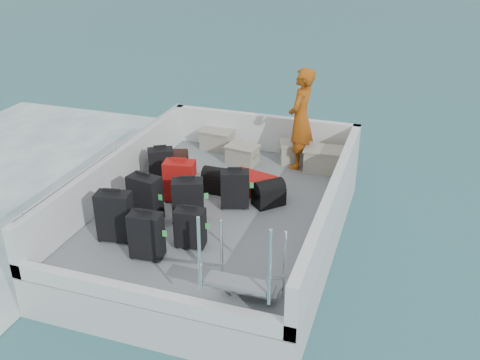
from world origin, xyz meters
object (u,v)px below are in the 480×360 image
(suitcase_0, at_px, (115,217))
(suitcase_5, at_px, (180,181))
(crate_2, at_px, (297,153))
(suitcase_7, at_px, (235,189))
(passenger, at_px, (301,119))
(crate_3, at_px, (323,160))
(suitcase_8, at_px, (252,184))
(crate_0, at_px, (218,140))
(suitcase_2, at_px, (161,166))
(suitcase_4, at_px, (188,201))
(suitcase_1, at_px, (145,198))
(suitcase_6, at_px, (190,228))
(crate_1, at_px, (242,155))
(suitcase_3, at_px, (147,236))

(suitcase_0, relative_size, suitcase_5, 1.09)
(crate_2, bearing_deg, suitcase_7, -104.28)
(suitcase_7, relative_size, passenger, 0.34)
(crate_3, relative_size, passenger, 0.36)
(suitcase_7, bearing_deg, suitcase_5, 165.49)
(passenger, bearing_deg, suitcase_8, -14.69)
(suitcase_0, xyz_separation_m, suitcase_7, (1.25, 1.40, -0.06))
(suitcase_8, relative_size, crate_0, 1.20)
(suitcase_2, distance_m, suitcase_7, 1.51)
(suitcase_4, xyz_separation_m, suitcase_7, (0.50, 0.63, -0.03))
(crate_2, bearing_deg, suitcase_5, -124.27)
(crate_3, bearing_deg, suitcase_1, -130.36)
(suitcase_0, distance_m, suitcase_7, 1.88)
(suitcase_7, distance_m, suitcase_8, 0.61)
(suitcase_6, relative_size, crate_1, 1.07)
(suitcase_0, bearing_deg, suitcase_5, 64.52)
(suitcase_3, bearing_deg, crate_2, 67.86)
(passenger, bearing_deg, crate_3, 90.15)
(suitcase_2, xyz_separation_m, passenger, (2.03, 1.39, 0.59))
(suitcase_3, distance_m, crate_0, 3.79)
(crate_0, height_order, crate_2, crate_0)
(suitcase_8, bearing_deg, suitcase_2, 110.47)
(suitcase_4, bearing_deg, suitcase_7, 29.57)
(suitcase_7, distance_m, crate_1, 1.66)
(suitcase_2, height_order, passenger, passenger)
(suitcase_3, relative_size, suitcase_6, 1.16)
(suitcase_3, height_order, suitcase_8, suitcase_3)
(suitcase_1, height_order, suitcase_4, suitcase_1)
(suitcase_8, bearing_deg, crate_0, 52.25)
(suitcase_2, xyz_separation_m, suitcase_8, (1.53, 0.15, -0.16))
(suitcase_8, bearing_deg, passenger, -7.11)
(crate_1, bearing_deg, suitcase_1, -106.50)
(suitcase_5, distance_m, crate_0, 2.17)
(crate_1, bearing_deg, crate_2, 22.86)
(crate_0, distance_m, crate_2, 1.59)
(suitcase_7, bearing_deg, suitcase_6, -117.74)
(suitcase_6, bearing_deg, suitcase_4, 108.62)
(suitcase_7, relative_size, crate_2, 1.04)
(crate_0, xyz_separation_m, passenger, (1.66, -0.29, 0.72))
(suitcase_3, bearing_deg, suitcase_8, 67.39)
(suitcase_3, height_order, crate_3, suitcase_3)
(suitcase_0, bearing_deg, suitcase_6, -1.42)
(suitcase_6, bearing_deg, crate_3, 60.27)
(suitcase_1, distance_m, suitcase_5, 0.75)
(suitcase_2, bearing_deg, crate_0, 48.63)
(crate_0, bearing_deg, crate_3, -9.27)
(suitcase_1, relative_size, suitcase_8, 1.00)
(suitcase_6, distance_m, passenger, 3.21)
(suitcase_6, bearing_deg, passenger, 68.31)
(crate_2, relative_size, passenger, 0.33)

